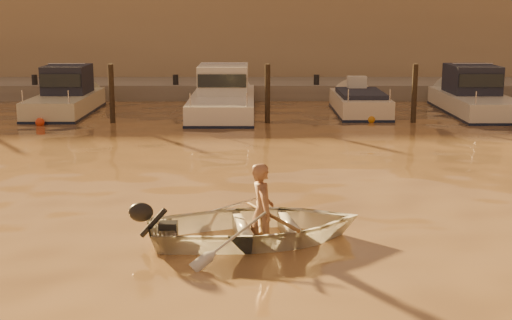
{
  "coord_description": "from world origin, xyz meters",
  "views": [
    {
      "loc": [
        -0.65,
        -10.34,
        3.85
      ],
      "look_at": [
        -0.62,
        4.16,
        0.75
      ],
      "focal_mm": 50.0,
      "sensor_mm": 36.0,
      "label": 1
    }
  ],
  "objects_px": {
    "moored_boat_2": "(223,97)",
    "moored_boat_3": "(359,107)",
    "person": "(262,211)",
    "waterfront_building": "(267,37)",
    "dinghy": "(256,226)",
    "moored_boat_4": "(476,97)",
    "moored_boat_1": "(65,97)"
  },
  "relations": [
    {
      "from": "dinghy",
      "to": "moored_boat_4",
      "type": "bearing_deg",
      "value": -39.95
    },
    {
      "from": "moored_boat_2",
      "to": "waterfront_building",
      "type": "distance_m",
      "value": 11.29
    },
    {
      "from": "dinghy",
      "to": "moored_boat_3",
      "type": "distance_m",
      "value": 15.34
    },
    {
      "from": "moored_boat_1",
      "to": "moored_boat_2",
      "type": "height_order",
      "value": "same"
    },
    {
      "from": "waterfront_building",
      "to": "dinghy",
      "type": "bearing_deg",
      "value": -91.37
    },
    {
      "from": "person",
      "to": "moored_boat_1",
      "type": "xyz_separation_m",
      "value": [
        -7.17,
        14.82,
        0.11
      ]
    },
    {
      "from": "moored_boat_2",
      "to": "waterfront_building",
      "type": "relative_size",
      "value": 0.17
    },
    {
      "from": "dinghy",
      "to": "moored_boat_1",
      "type": "bearing_deg",
      "value": 14.44
    },
    {
      "from": "dinghy",
      "to": "person",
      "type": "relative_size",
      "value": 2.22
    },
    {
      "from": "moored_boat_1",
      "to": "moored_boat_2",
      "type": "relative_size",
      "value": 0.76
    },
    {
      "from": "person",
      "to": "waterfront_building",
      "type": "xyz_separation_m",
      "value": [
        0.52,
        25.82,
        1.89
      ]
    },
    {
      "from": "moored_boat_3",
      "to": "waterfront_building",
      "type": "height_order",
      "value": "waterfront_building"
    },
    {
      "from": "moored_boat_1",
      "to": "moored_boat_2",
      "type": "xyz_separation_m",
      "value": [
        5.87,
        0.0,
        0.0
      ]
    },
    {
      "from": "moored_boat_2",
      "to": "moored_boat_4",
      "type": "height_order",
      "value": "same"
    },
    {
      "from": "moored_boat_1",
      "to": "moored_boat_4",
      "type": "bearing_deg",
      "value": 0.0
    },
    {
      "from": "moored_boat_3",
      "to": "moored_boat_4",
      "type": "relative_size",
      "value": 0.8
    },
    {
      "from": "dinghy",
      "to": "moored_boat_4",
      "type": "height_order",
      "value": "moored_boat_4"
    },
    {
      "from": "moored_boat_2",
      "to": "moored_boat_4",
      "type": "relative_size",
      "value": 1.17
    },
    {
      "from": "moored_boat_1",
      "to": "moored_boat_4",
      "type": "xyz_separation_m",
      "value": [
        15.27,
        0.0,
        0.0
      ]
    },
    {
      "from": "dinghy",
      "to": "moored_boat_3",
      "type": "height_order",
      "value": "moored_boat_3"
    },
    {
      "from": "moored_boat_2",
      "to": "moored_boat_3",
      "type": "bearing_deg",
      "value": 0.0
    },
    {
      "from": "waterfront_building",
      "to": "moored_boat_4",
      "type": "bearing_deg",
      "value": -55.44
    },
    {
      "from": "moored_boat_2",
      "to": "waterfront_building",
      "type": "height_order",
      "value": "waterfront_building"
    },
    {
      "from": "moored_boat_1",
      "to": "moored_boat_4",
      "type": "relative_size",
      "value": 0.89
    },
    {
      "from": "dinghy",
      "to": "moored_boat_3",
      "type": "relative_size",
      "value": 0.69
    },
    {
      "from": "moored_boat_1",
      "to": "moored_boat_2",
      "type": "bearing_deg",
      "value": 0.0
    },
    {
      "from": "moored_boat_4",
      "to": "waterfront_building",
      "type": "bearing_deg",
      "value": 124.56
    },
    {
      "from": "person",
      "to": "waterfront_building",
      "type": "distance_m",
      "value": 25.89
    },
    {
      "from": "person",
      "to": "waterfront_building",
      "type": "relative_size",
      "value": 0.04
    },
    {
      "from": "dinghy",
      "to": "person",
      "type": "height_order",
      "value": "person"
    },
    {
      "from": "person",
      "to": "dinghy",
      "type": "bearing_deg",
      "value": 90.0
    },
    {
      "from": "dinghy",
      "to": "waterfront_building",
      "type": "height_order",
      "value": "waterfront_building"
    }
  ]
}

